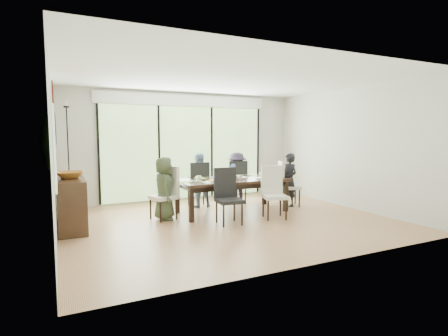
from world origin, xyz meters
name	(u,v)px	position (x,y,z in m)	size (l,w,h in m)	color
floor	(230,221)	(0.00, 0.00, -0.01)	(6.00, 5.00, 0.01)	#945D3B
ceiling	(230,78)	(0.00, 0.00, 2.71)	(6.00, 5.00, 0.01)	white
wall_back	(186,146)	(0.00, 2.51, 1.35)	(6.00, 0.02, 2.70)	beige
wall_front	(320,159)	(0.00, -2.51, 1.35)	(6.00, 0.02, 2.70)	silver
wall_left	(53,155)	(-3.01, 0.00, 1.35)	(0.02, 5.00, 2.70)	beige
wall_right	(349,148)	(3.01, 0.00, 1.35)	(0.02, 5.00, 2.70)	white
glass_doors	(186,152)	(0.00, 2.47, 1.20)	(4.20, 0.02, 2.30)	#598C3F
blinds_header	(186,100)	(0.00, 2.46, 2.50)	(4.40, 0.06, 0.28)	white
mullion_a	(99,155)	(-2.10, 2.46, 1.20)	(0.05, 0.04, 2.30)	black
mullion_b	(159,153)	(-0.70, 2.46, 1.20)	(0.05, 0.04, 2.30)	black
mullion_c	(212,152)	(0.70, 2.46, 1.20)	(0.05, 0.04, 2.30)	black
mullion_d	(258,151)	(2.10, 2.46, 1.20)	(0.05, 0.04, 2.30)	black
side_window	(55,148)	(-2.97, -1.20, 1.50)	(0.02, 0.90, 1.00)	#8CAD7F
deck	(176,195)	(0.00, 3.40, -0.05)	(6.00, 1.80, 0.10)	brown
rail_top	(167,171)	(0.00, 4.20, 0.55)	(6.00, 0.08, 0.06)	brown
foliage_left	(99,142)	(-1.80, 5.20, 1.44)	(3.20, 3.20, 3.20)	#14380F
foliage_mid	(165,130)	(0.40, 5.80, 1.80)	(4.00, 4.00, 4.00)	#14380F
foliage_right	(222,146)	(2.20, 5.00, 1.26)	(2.80, 2.80, 2.80)	#14380F
foliage_far	(131,135)	(-0.60, 6.50, 1.62)	(3.60, 3.60, 3.60)	#14380F
table_top	(232,180)	(0.38, 0.65, 0.69)	(2.28, 1.05, 0.06)	black
table_apron	(232,184)	(0.38, 0.65, 0.60)	(2.09, 0.86, 0.10)	black
table_leg_fl	(191,205)	(-0.70, 0.22, 0.33)	(0.09, 0.09, 0.66)	black
table_leg_fr	(286,196)	(1.46, 0.22, 0.33)	(0.09, 0.09, 0.66)	black
table_leg_bl	(177,198)	(-0.70, 1.08, 0.33)	(0.09, 0.09, 0.66)	black
table_leg_br	(264,190)	(1.46, 1.08, 0.33)	(0.09, 0.09, 0.66)	black
chair_left_end	(163,193)	(-1.12, 0.65, 0.52)	(0.44, 0.44, 1.05)	white
chair_right_end	(290,184)	(1.88, 0.65, 0.52)	(0.44, 0.44, 1.05)	beige
chair_far_left	(198,184)	(-0.07, 1.50, 0.52)	(0.44, 0.44, 1.05)	black
chair_far_right	(236,181)	(0.93, 1.50, 0.52)	(0.44, 0.44, 1.05)	black
chair_near_left	(229,196)	(-0.12, -0.22, 0.52)	(0.44, 0.44, 1.05)	black
chair_near_right	(275,192)	(0.88, -0.22, 0.52)	(0.44, 0.44, 1.05)	silver
person_left_end	(164,188)	(-1.10, 0.65, 0.61)	(0.57, 0.36, 1.23)	#3C4931
person_right_end	(289,180)	(1.86, 0.65, 0.61)	(0.57, 0.36, 1.23)	black
person_far_left	(198,180)	(-0.07, 1.48, 0.61)	(0.57, 0.36, 1.23)	#7D99B5
person_far_right	(237,178)	(0.93, 1.48, 0.61)	(0.57, 0.36, 1.23)	#271F2F
placemat_left	(190,181)	(-0.57, 0.65, 0.72)	(0.42, 0.30, 0.01)	#86BC43
placemat_right	(270,177)	(1.33, 0.65, 0.72)	(0.42, 0.30, 0.01)	#87C245
placemat_far_l	(205,178)	(-0.07, 1.05, 0.72)	(0.42, 0.30, 0.01)	#7FA53B
placemat_far_r	(246,176)	(0.93, 1.05, 0.72)	(0.42, 0.30, 0.01)	#93BC43
placemat_paper	(214,182)	(-0.17, 0.35, 0.72)	(0.42, 0.30, 0.01)	white
tablet_far_l	(210,177)	(0.03, 1.00, 0.73)	(0.25, 0.17, 0.01)	black
tablet_far_r	(245,176)	(0.88, 1.00, 0.72)	(0.23, 0.16, 0.01)	black
papers	(261,177)	(1.08, 0.60, 0.72)	(0.29, 0.21, 0.00)	white
platter_base	(214,181)	(-0.17, 0.35, 0.73)	(0.25, 0.25, 0.02)	white
platter_snacks	(214,181)	(-0.17, 0.35, 0.75)	(0.19, 0.19, 0.01)	orange
vase	(233,176)	(0.43, 0.70, 0.77)	(0.08, 0.08, 0.11)	silver
hyacinth_stems	(233,171)	(0.43, 0.70, 0.89)	(0.04, 0.04, 0.15)	#337226
hyacinth_blooms	(233,166)	(0.43, 0.70, 0.98)	(0.10, 0.10, 0.10)	#4F68C5
laptop	(196,181)	(-0.47, 0.55, 0.73)	(0.31, 0.20, 0.02)	silver
cup_a	(199,178)	(-0.32, 0.80, 0.76)	(0.12, 0.12, 0.09)	white
cup_b	(241,177)	(0.53, 0.55, 0.76)	(0.10, 0.10, 0.09)	white
cup_c	(262,174)	(1.18, 0.75, 0.76)	(0.12, 0.12, 0.09)	white
book	(241,178)	(0.63, 0.70, 0.72)	(0.16, 0.21, 0.02)	white
sideboard	(71,202)	(-2.76, 0.83, 0.45)	(0.45, 1.59, 0.90)	black
bowl	(70,175)	(-2.76, 0.73, 0.95)	(0.47, 0.47, 0.12)	#996121
candlestick_base	(69,174)	(-2.76, 1.18, 0.92)	(0.10, 0.10, 0.04)	black
candlestick_shaft	(68,141)	(-2.76, 1.18, 1.54)	(0.02, 0.02, 1.24)	black
candlestick_pan	(66,107)	(-2.76, 1.18, 2.16)	(0.10, 0.10, 0.03)	black
candle	(66,104)	(-2.76, 1.18, 2.22)	(0.04, 0.04, 0.10)	silver
tapestry	(54,132)	(-2.97, 0.40, 1.70)	(0.02, 1.00, 1.50)	maroon
art_frame	(55,130)	(-2.97, 1.70, 1.75)	(0.03, 0.55, 0.65)	black
art_canvas	(56,130)	(-2.95, 1.70, 1.75)	(0.01, 0.45, 0.55)	#1C575A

